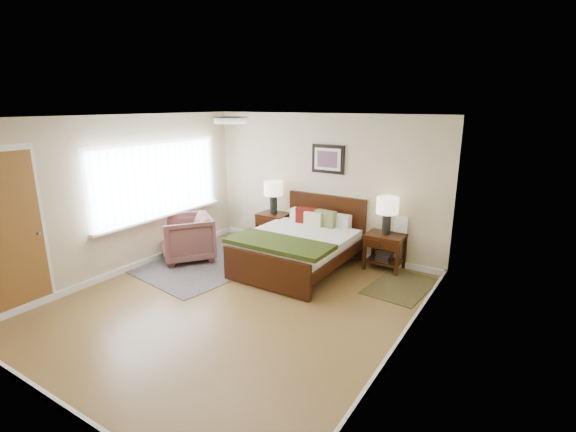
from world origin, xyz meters
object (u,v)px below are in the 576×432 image
(nightstand_right, at_px, (385,248))
(rug_persian, at_px, (213,261))
(armchair, at_px, (187,238))
(lamp_left, at_px, (273,191))
(lamp_right, at_px, (387,209))
(bed, at_px, (300,240))
(nightstand_left, at_px, (273,220))

(nightstand_right, distance_m, rug_persian, 2.94)
(armchair, relative_size, rug_persian, 0.35)
(lamp_left, bearing_deg, lamp_right, 0.00)
(bed, bearing_deg, nightstand_right, 31.51)
(armchair, bearing_deg, rug_persian, 54.25)
(bed, distance_m, rug_persian, 1.61)
(lamp_left, xyz_separation_m, armchair, (-0.88, -1.42, -0.68))
(bed, relative_size, lamp_right, 3.24)
(lamp_left, xyz_separation_m, rug_persian, (-0.43, -1.27, -1.07))
(bed, xyz_separation_m, nightstand_left, (-1.02, 0.72, 0.03))
(bed, distance_m, nightstand_left, 1.25)
(bed, relative_size, nightstand_right, 3.26)
(nightstand_left, height_order, rug_persian, nightstand_left)
(lamp_left, distance_m, rug_persian, 1.71)
(lamp_right, relative_size, armchair, 0.71)
(nightstand_right, distance_m, lamp_right, 0.67)
(lamp_left, relative_size, rug_persian, 0.24)
(bed, bearing_deg, armchair, -160.36)
(bed, distance_m, lamp_right, 1.50)
(armchair, xyz_separation_m, rug_persian, (0.45, 0.15, -0.39))
(nightstand_left, height_order, nightstand_right, nightstand_left)
(bed, bearing_deg, rug_persian, -159.94)
(bed, relative_size, rug_persian, 0.79)
(nightstand_left, distance_m, rug_persian, 1.42)
(nightstand_left, relative_size, nightstand_right, 1.06)
(nightstand_left, distance_m, armchair, 1.65)
(nightstand_right, distance_m, armchair, 3.39)
(lamp_left, distance_m, lamp_right, 2.21)
(nightstand_right, relative_size, lamp_left, 0.99)
(nightstand_right, height_order, lamp_right, lamp_right)
(lamp_left, distance_m, armchair, 1.80)
(armchair, bearing_deg, bed, 55.61)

